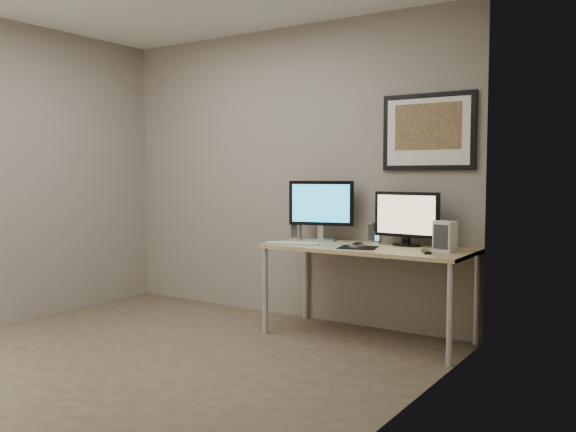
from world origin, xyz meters
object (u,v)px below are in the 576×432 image
at_px(speaker_left, 297,227).
at_px(fan_unit, 445,236).
at_px(keyboard, 292,243).
at_px(monitor_large, 321,207).
at_px(speaker_right, 372,232).
at_px(desk, 368,255).
at_px(framed_art, 428,132).
at_px(phone_dock, 377,237).
at_px(monitor_tv, 407,217).

bearing_deg(speaker_left, fan_unit, -0.42).
bearing_deg(keyboard, monitor_large, 59.38).
distance_m(speaker_right, fan_unit, 0.78).
xyz_separation_m(speaker_left, keyboard, (0.18, -0.35, -0.09)).
bearing_deg(monitor_large, desk, -32.63).
xyz_separation_m(speaker_right, fan_unit, (0.72, -0.30, 0.03)).
bearing_deg(monitor_large, keyboard, -114.69).
relative_size(framed_art, keyboard, 1.71).
relative_size(monitor_large, fan_unit, 2.43).
relative_size(framed_art, monitor_large, 1.38).
bearing_deg(phone_dock, monitor_tv, 8.79).
xyz_separation_m(speaker_right, keyboard, (-0.46, -0.51, -0.07)).
xyz_separation_m(speaker_left, phone_dock, (0.74, 0.04, -0.04)).
bearing_deg(phone_dock, speaker_right, 143.50).
bearing_deg(framed_art, keyboard, -149.87).
xyz_separation_m(monitor_large, monitor_tv, (0.76, 0.02, -0.05)).
bearing_deg(monitor_tv, keyboard, -150.85).
height_order(desk, keyboard, keyboard).
bearing_deg(phone_dock, keyboard, -133.17).
bearing_deg(framed_art, desk, -136.54).
height_order(framed_art, fan_unit, framed_art).
bearing_deg(speaker_right, phone_dock, -61.59).
relative_size(desk, fan_unit, 7.17).
bearing_deg(fan_unit, phone_dock, 177.25).
height_order(framed_art, phone_dock, framed_art).
distance_m(monitor_tv, keyboard, 0.92).
relative_size(monitor_large, monitor_tv, 1.01).
distance_m(desk, framed_art, 1.07).
distance_m(framed_art, fan_unit, 0.88).
bearing_deg(fan_unit, desk, -165.29).
height_order(desk, speaker_right, speaker_right).
bearing_deg(fan_unit, keyboard, -156.06).
bearing_deg(speaker_left, monitor_large, 6.79).
bearing_deg(speaker_right, monitor_large, -172.83).
bearing_deg(keyboard, fan_unit, -11.30).
relative_size(desk, framed_art, 2.13).
bearing_deg(monitor_tv, speaker_right, 164.16).
bearing_deg(framed_art, speaker_right, -177.04).
xyz_separation_m(desk, monitor_tv, (0.24, 0.18, 0.29)).
bearing_deg(desk, phone_dock, 92.81).
height_order(phone_dock, keyboard, phone_dock).
bearing_deg(monitor_tv, monitor_large, -174.30).
height_order(keyboard, fan_unit, fan_unit).
bearing_deg(desk, fan_unit, 1.01).
height_order(framed_art, speaker_left, framed_art).
relative_size(speaker_left, speaker_right, 1.25).
height_order(monitor_tv, speaker_right, monitor_tv).
relative_size(framed_art, monitor_tv, 1.39).
bearing_deg(speaker_right, framed_art, -10.49).
distance_m(desk, fan_unit, 0.63).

